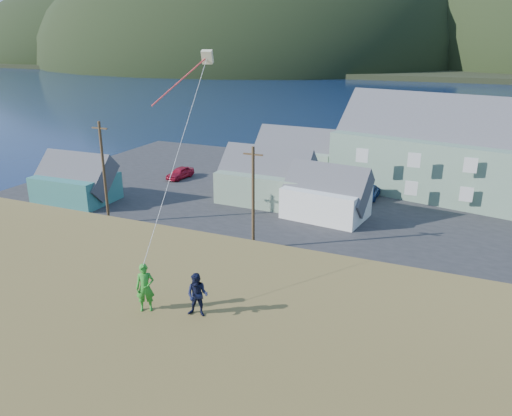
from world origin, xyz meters
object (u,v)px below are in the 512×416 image
(shed_palegreen_near, at_px, (266,178))
(kite_flyer_green, at_px, (145,288))
(shed_teal, at_px, (75,180))
(shed_white, at_px, (326,194))
(kite_flyer_navy, at_px, (197,295))
(wharf, at_px, (348,149))
(shed_palegreen_far, at_px, (297,153))

(shed_palegreen_near, distance_m, kite_flyer_green, 34.47)
(shed_teal, height_order, shed_white, shed_teal)
(shed_palegreen_near, bearing_deg, shed_teal, -155.12)
(shed_white, relative_size, kite_flyer_green, 4.82)
(kite_flyer_navy, bearing_deg, shed_palegreen_near, 97.91)
(shed_teal, distance_m, kite_flyer_navy, 38.20)
(kite_flyer_green, bearing_deg, shed_white, 63.93)
(wharf, height_order, shed_teal, shed_teal)
(wharf, height_order, kite_flyer_green, kite_flyer_green)
(wharf, bearing_deg, shed_teal, -119.75)
(shed_white, bearing_deg, kite_flyer_green, -78.79)
(wharf, distance_m, shed_palegreen_far, 15.34)
(shed_palegreen_near, bearing_deg, shed_palegreen_far, 95.06)
(wharf, distance_m, kite_flyer_green, 60.54)
(shed_teal, relative_size, shed_white, 0.97)
(wharf, bearing_deg, kite_flyer_green, -83.25)
(shed_palegreen_far, bearing_deg, shed_white, -58.97)
(shed_palegreen_near, bearing_deg, shed_white, -16.30)
(shed_palegreen_near, xyz_separation_m, shed_white, (6.96, -2.20, -0.22))
(shed_white, distance_m, kite_flyer_navy, 30.96)
(kite_flyer_green, distance_m, kite_flyer_navy, 1.85)
(wharf, relative_size, kite_flyer_green, 15.21)
(shed_palegreen_near, bearing_deg, kite_flyer_green, -73.24)
(shed_white, distance_m, kite_flyer_green, 31.19)
(kite_flyer_navy, bearing_deg, shed_teal, 128.62)
(wharf, height_order, shed_palegreen_near, shed_palegreen_near)
(kite_flyer_navy, bearing_deg, kite_flyer_green, -178.19)
(wharf, relative_size, kite_flyer_navy, 16.91)
(shed_palegreen_far, bearing_deg, wharf, 81.45)
(shed_white, height_order, kite_flyer_navy, kite_flyer_navy)
(shed_white, height_order, shed_palegreen_far, shed_palegreen_far)
(wharf, relative_size, shed_palegreen_near, 2.73)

